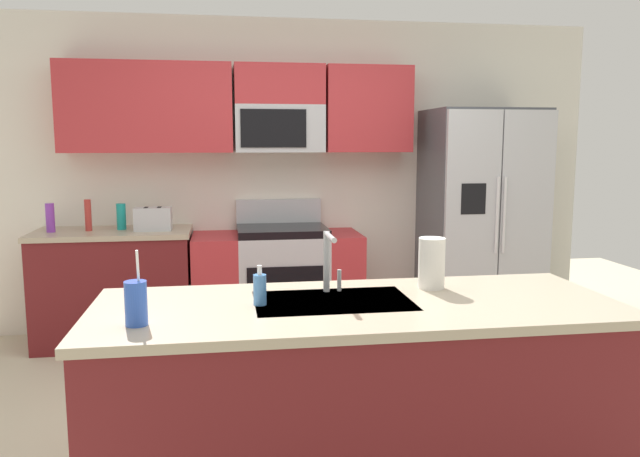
{
  "coord_description": "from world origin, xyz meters",
  "views": [
    {
      "loc": [
        -0.6,
        -3.16,
        1.59
      ],
      "look_at": [
        -0.01,
        0.6,
        1.05
      ],
      "focal_mm": 34.67,
      "sensor_mm": 36.0,
      "label": 1
    }
  ],
  "objects_px": {
    "range_oven": "(278,282)",
    "pepper_mill": "(88,215)",
    "paper_towel_roll": "(432,263)",
    "refrigerator": "(480,221)",
    "bottle_purple": "(50,218)",
    "drink_cup_blue": "(136,303)",
    "toaster": "(153,219)",
    "sink_faucet": "(329,257)",
    "soap_dispenser": "(260,289)",
    "bottle_teal": "(121,217)"
  },
  "relations": [
    {
      "from": "range_oven",
      "to": "refrigerator",
      "type": "distance_m",
      "value": 1.78
    },
    {
      "from": "range_oven",
      "to": "pepper_mill",
      "type": "xyz_separation_m",
      "value": [
        -1.46,
        -0.0,
        0.58
      ]
    },
    {
      "from": "drink_cup_blue",
      "to": "paper_towel_roll",
      "type": "relative_size",
      "value": 1.21
    },
    {
      "from": "refrigerator",
      "to": "soap_dispenser",
      "type": "distance_m",
      "value": 3.07
    },
    {
      "from": "toaster",
      "to": "refrigerator",
      "type": "bearing_deg",
      "value": -0.42
    },
    {
      "from": "sink_faucet",
      "to": "soap_dispenser",
      "type": "xyz_separation_m",
      "value": [
        -0.32,
        -0.16,
        -0.1
      ]
    },
    {
      "from": "bottle_purple",
      "to": "drink_cup_blue",
      "type": "relative_size",
      "value": 0.76
    },
    {
      "from": "toaster",
      "to": "pepper_mill",
      "type": "height_order",
      "value": "pepper_mill"
    },
    {
      "from": "bottle_teal",
      "to": "sink_faucet",
      "type": "relative_size",
      "value": 0.73
    },
    {
      "from": "soap_dispenser",
      "to": "pepper_mill",
      "type": "bearing_deg",
      "value": 116.26
    },
    {
      "from": "refrigerator",
      "to": "sink_faucet",
      "type": "distance_m",
      "value": 2.74
    },
    {
      "from": "toaster",
      "to": "bottle_teal",
      "type": "height_order",
      "value": "bottle_teal"
    },
    {
      "from": "pepper_mill",
      "to": "bottle_purple",
      "type": "xyz_separation_m",
      "value": [
        -0.27,
        -0.03,
        -0.01
      ]
    },
    {
      "from": "pepper_mill",
      "to": "refrigerator",
      "type": "bearing_deg",
      "value": -1.25
    },
    {
      "from": "drink_cup_blue",
      "to": "soap_dispenser",
      "type": "xyz_separation_m",
      "value": [
        0.48,
        0.22,
        -0.02
      ]
    },
    {
      "from": "range_oven",
      "to": "sink_faucet",
      "type": "relative_size",
      "value": 4.82
    },
    {
      "from": "pepper_mill",
      "to": "bottle_purple",
      "type": "distance_m",
      "value": 0.27
    },
    {
      "from": "pepper_mill",
      "to": "drink_cup_blue",
      "type": "xyz_separation_m",
      "value": [
        0.71,
        -2.62,
        -0.04
      ]
    },
    {
      "from": "paper_towel_roll",
      "to": "drink_cup_blue",
      "type": "bearing_deg",
      "value": -162.76
    },
    {
      "from": "refrigerator",
      "to": "soap_dispenser",
      "type": "relative_size",
      "value": 10.88
    },
    {
      "from": "paper_towel_roll",
      "to": "toaster",
      "type": "bearing_deg",
      "value": 124.76
    },
    {
      "from": "range_oven",
      "to": "soap_dispenser",
      "type": "relative_size",
      "value": 8.0
    },
    {
      "from": "refrigerator",
      "to": "pepper_mill",
      "type": "height_order",
      "value": "refrigerator"
    },
    {
      "from": "toaster",
      "to": "bottle_purple",
      "type": "relative_size",
      "value": 1.27
    },
    {
      "from": "pepper_mill",
      "to": "paper_towel_roll",
      "type": "bearing_deg",
      "value": -48.01
    },
    {
      "from": "refrigerator",
      "to": "toaster",
      "type": "height_order",
      "value": "refrigerator"
    },
    {
      "from": "sink_faucet",
      "to": "soap_dispenser",
      "type": "relative_size",
      "value": 1.66
    },
    {
      "from": "refrigerator",
      "to": "paper_towel_roll",
      "type": "relative_size",
      "value": 7.71
    },
    {
      "from": "toaster",
      "to": "bottle_purple",
      "type": "height_order",
      "value": "bottle_purple"
    },
    {
      "from": "refrigerator",
      "to": "bottle_teal",
      "type": "bearing_deg",
      "value": 177.96
    },
    {
      "from": "bottle_teal",
      "to": "drink_cup_blue",
      "type": "xyz_separation_m",
      "value": [
        0.47,
        -2.66,
        -0.02
      ]
    },
    {
      "from": "paper_towel_roll",
      "to": "refrigerator",
      "type": "bearing_deg",
      "value": 61.4
    },
    {
      "from": "range_oven",
      "to": "refrigerator",
      "type": "bearing_deg",
      "value": -2.41
    },
    {
      "from": "range_oven",
      "to": "toaster",
      "type": "xyz_separation_m",
      "value": [
        -0.97,
        -0.05,
        0.55
      ]
    },
    {
      "from": "range_oven",
      "to": "pepper_mill",
      "type": "height_order",
      "value": "pepper_mill"
    },
    {
      "from": "refrigerator",
      "to": "pepper_mill",
      "type": "relative_size",
      "value": 7.59
    },
    {
      "from": "bottle_purple",
      "to": "drink_cup_blue",
      "type": "height_order",
      "value": "drink_cup_blue"
    },
    {
      "from": "toaster",
      "to": "paper_towel_roll",
      "type": "distance_m",
      "value": 2.65
    },
    {
      "from": "range_oven",
      "to": "bottle_purple",
      "type": "height_order",
      "value": "bottle_purple"
    },
    {
      "from": "drink_cup_blue",
      "to": "soap_dispenser",
      "type": "relative_size",
      "value": 1.7
    },
    {
      "from": "sink_faucet",
      "to": "bottle_purple",
      "type": "bearing_deg",
      "value": 128.81
    },
    {
      "from": "toaster",
      "to": "bottle_purple",
      "type": "distance_m",
      "value": 0.76
    },
    {
      "from": "bottle_purple",
      "to": "soap_dispenser",
      "type": "xyz_separation_m",
      "value": [
        1.46,
        -2.37,
        -0.04
      ]
    },
    {
      "from": "bottle_teal",
      "to": "paper_towel_roll",
      "type": "height_order",
      "value": "paper_towel_roll"
    },
    {
      "from": "bottle_purple",
      "to": "drink_cup_blue",
      "type": "xyz_separation_m",
      "value": [
        0.98,
        -2.6,
        -0.02
      ]
    },
    {
      "from": "sink_faucet",
      "to": "drink_cup_blue",
      "type": "bearing_deg",
      "value": -154.27
    },
    {
      "from": "sink_faucet",
      "to": "paper_towel_roll",
      "type": "height_order",
      "value": "sink_faucet"
    },
    {
      "from": "refrigerator",
      "to": "bottle_teal",
      "type": "xyz_separation_m",
      "value": [
        -2.93,
        0.1,
        0.08
      ]
    },
    {
      "from": "toaster",
      "to": "pepper_mill",
      "type": "relative_size",
      "value": 1.15
    },
    {
      "from": "refrigerator",
      "to": "toaster",
      "type": "bearing_deg",
      "value": 179.58
    }
  ]
}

